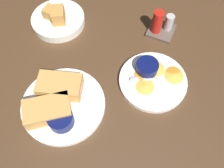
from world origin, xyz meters
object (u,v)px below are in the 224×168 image
at_px(plate_sandwich_main, 64,105).
at_px(condiment_caddy, 161,25).
at_px(ramekin_dark_sauce, 61,119).
at_px(spoon_by_gravy_ramekin, 138,79).
at_px(sandwich_half_near, 60,86).
at_px(bread_basket_rear, 58,19).
at_px(spoon_by_dark_ramekin, 60,103).
at_px(sandwich_half_far, 48,110).
at_px(plate_chips_companion, 153,81).
at_px(ramekin_light_gravy, 147,67).

bearing_deg(plate_sandwich_main, condiment_caddy, 66.68).
distance_m(ramekin_dark_sauce, spoon_by_gravy_ramekin, 0.27).
height_order(sandwich_half_near, ramekin_dark_sauce, sandwich_half_near).
bearing_deg(bread_basket_rear, spoon_by_dark_ramekin, -59.02).
xyz_separation_m(sandwich_half_far, condiment_caddy, (0.19, 0.44, -0.01)).
relative_size(plate_chips_companion, ramekin_light_gravy, 3.02).
bearing_deg(bread_basket_rear, ramekin_dark_sauce, -58.24).
bearing_deg(spoon_by_dark_ramekin, sandwich_half_far, -106.09).
xyz_separation_m(sandwich_half_near, plate_chips_companion, (0.25, 0.15, -0.03)).
relative_size(ramekin_dark_sauce, spoon_by_gravy_ramekin, 0.76).
xyz_separation_m(plate_chips_companion, spoon_by_gravy_ramekin, (-0.04, -0.02, 0.01)).
bearing_deg(condiment_caddy, ramekin_dark_sauce, -108.07).
xyz_separation_m(plate_sandwich_main, sandwich_half_far, (-0.02, -0.04, 0.03)).
bearing_deg(plate_chips_companion, spoon_by_gravy_ramekin, -155.30).
bearing_deg(sandwich_half_near, spoon_by_dark_ramekin, -66.08).
bearing_deg(ramekin_light_gravy, plate_chips_companion, -39.81).
relative_size(plate_chips_companion, bread_basket_rear, 1.12).
bearing_deg(sandwich_half_far, bread_basket_rear, 116.34).
relative_size(spoon_by_dark_ramekin, plate_chips_companion, 0.41).
bearing_deg(spoon_by_gravy_ramekin, plate_sandwich_main, -136.45).
bearing_deg(sandwich_half_near, plate_sandwich_main, -54.40).
xyz_separation_m(sandwich_half_near, spoon_by_dark_ramekin, (0.02, -0.04, -0.02)).
bearing_deg(ramekin_light_gravy, sandwich_half_near, -140.72).
height_order(plate_sandwich_main, ramekin_light_gravy, ramekin_light_gravy).
xyz_separation_m(sandwich_half_near, spoon_by_gravy_ramekin, (0.20, 0.13, -0.02)).
bearing_deg(sandwich_half_far, ramekin_dark_sauce, -8.93).
height_order(spoon_by_dark_ramekin, bread_basket_rear, bread_basket_rear).
xyz_separation_m(plate_sandwich_main, ramekin_light_gravy, (0.19, 0.21, 0.03)).
bearing_deg(spoon_by_dark_ramekin, ramekin_light_gravy, 48.28).
xyz_separation_m(ramekin_dark_sauce, spoon_by_gravy_ramekin, (0.15, 0.22, -0.02)).
distance_m(ramekin_dark_sauce, bread_basket_rear, 0.39).
bearing_deg(sandwich_half_near, ramekin_light_gravy, 39.28).
bearing_deg(spoon_by_dark_ramekin, plate_sandwich_main, 28.53).
distance_m(plate_chips_companion, spoon_by_gravy_ramekin, 0.05).
xyz_separation_m(spoon_by_gravy_ramekin, bread_basket_rear, (-0.36, 0.12, 0.00)).
bearing_deg(sandwich_half_near, spoon_by_gravy_ramekin, 32.25).
distance_m(ramekin_light_gravy, condiment_caddy, 0.19).
bearing_deg(ramekin_light_gravy, bread_basket_rear, 169.13).
xyz_separation_m(sandwich_half_near, condiment_caddy, (0.20, 0.36, -0.01)).
relative_size(sandwich_half_far, spoon_by_dark_ramekin, 1.69).
bearing_deg(plate_chips_companion, condiment_caddy, 102.40).
distance_m(ramekin_dark_sauce, ramekin_light_gravy, 0.31).
height_order(bread_basket_rear, condiment_caddy, condiment_caddy).
relative_size(plate_sandwich_main, ramekin_dark_sauce, 3.45).
xyz_separation_m(sandwich_half_far, ramekin_light_gravy, (0.21, 0.26, -0.01)).
bearing_deg(plate_sandwich_main, plate_chips_companion, 40.55).
height_order(plate_sandwich_main, condiment_caddy, condiment_caddy).
height_order(plate_chips_companion, spoon_by_gravy_ramekin, spoon_by_gravy_ramekin).
height_order(sandwich_half_far, spoon_by_dark_ramekin, sandwich_half_far).
height_order(sandwich_half_far, spoon_by_gravy_ramekin, sandwich_half_far).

